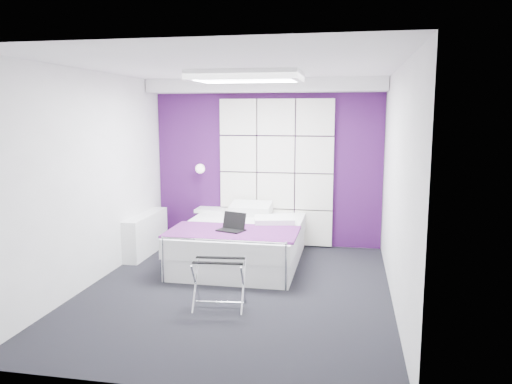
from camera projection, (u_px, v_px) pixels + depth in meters
floor at (236, 290)px, 5.95m from camera, size 4.40×4.40×0.00m
ceiling at (235, 67)px, 5.54m from camera, size 4.40×4.40×0.00m
wall_back at (267, 164)px, 7.88m from camera, size 3.60×0.00×3.60m
wall_left at (92, 179)px, 6.08m from camera, size 0.00×4.40×4.40m
wall_right at (397, 187)px, 5.41m from camera, size 0.00×4.40×4.40m
accent_wall at (267, 164)px, 7.87m from camera, size 3.58×0.02×2.58m
soffit at (265, 86)px, 7.45m from camera, size 3.58×0.50×0.20m
headboard at (276, 173)px, 7.81m from camera, size 1.80×0.08×2.30m
skylight at (246, 75)px, 6.13m from camera, size 1.36×0.86×0.12m
wall_lamp at (201, 168)px, 7.95m from camera, size 0.15×0.15×0.15m
radiator at (146, 234)px, 7.47m from camera, size 0.22×1.20×0.60m
bed at (241, 241)px, 7.02m from camera, size 1.69×2.04×0.72m
nightstand at (211, 210)px, 7.98m from camera, size 0.46×0.36×0.05m
luggage_rack at (219, 284)px, 5.39m from camera, size 0.54×0.40×0.53m
laptop at (232, 226)px, 6.51m from camera, size 0.33×0.24×0.24m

